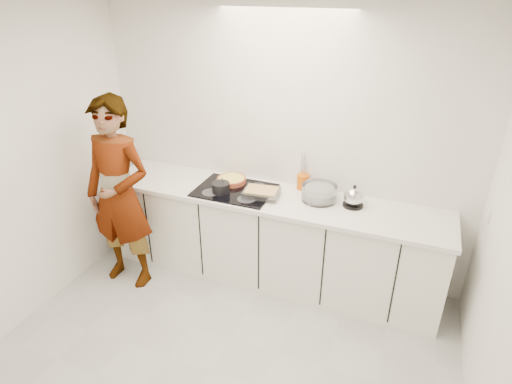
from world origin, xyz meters
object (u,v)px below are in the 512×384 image
at_px(tart_dish, 232,180).
at_px(baking_dish, 261,192).
at_px(saucepan, 221,187).
at_px(utensil_crock, 303,182).
at_px(kettle, 354,197).
at_px(mixing_bowl, 319,193).
at_px(hob, 235,190).
at_px(cook, 119,196).

bearing_deg(tart_dish, baking_dish, -23.09).
xyz_separation_m(saucepan, utensil_crock, (0.68, 0.38, 0.01)).
relative_size(tart_dish, kettle, 1.80).
distance_m(tart_dish, mixing_bowl, 0.88).
relative_size(kettle, utensil_crock, 1.44).
xyz_separation_m(hob, baking_dish, (0.28, -0.03, 0.04)).
bearing_deg(mixing_bowl, hob, -171.91).
bearing_deg(kettle, baking_dish, -170.76).
bearing_deg(baking_dish, hob, 174.86).
distance_m(baking_dish, mixing_bowl, 0.52).
height_order(saucepan, baking_dish, saucepan).
relative_size(utensil_crock, cook, 0.08).
height_order(mixing_bowl, cook, cook).
distance_m(kettle, utensil_crock, 0.54).
relative_size(hob, utensil_crock, 5.02).
height_order(kettle, cook, cook).
height_order(mixing_bowl, kettle, kettle).
relative_size(hob, saucepan, 3.36).
bearing_deg(baking_dish, mixing_bowl, 15.13).
height_order(baking_dish, kettle, kettle).
height_order(hob, baking_dish, baking_dish).
height_order(hob, mixing_bowl, mixing_bowl).
xyz_separation_m(hob, kettle, (1.09, 0.11, 0.08)).
bearing_deg(baking_dish, utensil_crock, 45.30).
relative_size(tart_dish, baking_dish, 1.07).
height_order(tart_dish, baking_dish, baking_dish).
height_order(tart_dish, cook, cook).
distance_m(tart_dish, baking_dish, 0.41).
bearing_deg(utensil_crock, kettle, -18.97).
relative_size(mixing_bowl, cook, 0.22).
bearing_deg(kettle, mixing_bowl, 179.17).
relative_size(mixing_bowl, utensil_crock, 2.90).
bearing_deg(hob, saucepan, -135.70).
height_order(kettle, utensil_crock, kettle).
bearing_deg(kettle, utensil_crock, 161.03).
height_order(baking_dish, mixing_bowl, mixing_bowl).
bearing_deg(utensil_crock, tart_dish, -167.65).
distance_m(tart_dish, saucepan, 0.23).
bearing_deg(tart_dish, utensil_crock, 12.35).
xyz_separation_m(mixing_bowl, cook, (-1.72, -0.62, -0.05)).
relative_size(baking_dish, utensil_crock, 2.41).
height_order(saucepan, kettle, kettle).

